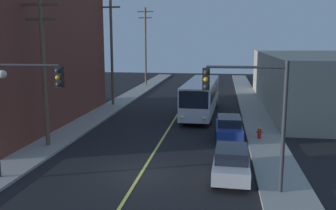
# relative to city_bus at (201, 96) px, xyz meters

# --- Properties ---
(ground_plane) EXTENTS (120.00, 120.00, 0.00)m
(ground_plane) POSITION_rel_city_bus_xyz_m (-2.20, -16.48, -1.82)
(ground_plane) COLOR black
(sidewalk_left) EXTENTS (2.50, 90.00, 0.15)m
(sidewalk_left) POSITION_rel_city_bus_xyz_m (-9.45, -6.48, -1.74)
(sidewalk_left) COLOR gray
(sidewalk_left) RESTS_ON ground
(sidewalk_right) EXTENTS (2.50, 90.00, 0.15)m
(sidewalk_right) POSITION_rel_city_bus_xyz_m (5.05, -6.48, -1.74)
(sidewalk_right) COLOR gray
(sidewalk_right) RESTS_ON ground
(lane_stripe_center) EXTENTS (0.16, 60.00, 0.01)m
(lane_stripe_center) POSITION_rel_city_bus_xyz_m (-2.20, -1.48, -1.81)
(lane_stripe_center) COLOR #D8CC4C
(lane_stripe_center) RESTS_ON ground
(building_left_brick) EXTENTS (10.00, 19.86, 11.18)m
(building_left_brick) POSITION_rel_city_bus_xyz_m (-15.69, -5.95, 3.77)
(building_left_brick) COLOR brown
(building_left_brick) RESTS_ON ground
(building_right_warehouse) EXTENTS (12.00, 27.06, 5.58)m
(building_right_warehouse) POSITION_rel_city_bus_xyz_m (12.30, 5.97, 0.97)
(building_right_warehouse) COLOR gray
(building_right_warehouse) RESTS_ON ground
(city_bus) EXTENTS (3.06, 12.24, 3.20)m
(city_bus) POSITION_rel_city_bus_xyz_m (0.00, 0.00, 0.00)
(city_bus) COLOR silver
(city_bus) RESTS_ON ground
(parked_car_silver) EXTENTS (1.93, 4.45, 1.62)m
(parked_car_silver) POSITION_rel_city_bus_xyz_m (2.54, -16.34, -0.98)
(parked_car_silver) COLOR #B7B7BC
(parked_car_silver) RESTS_ON ground
(parked_car_blue) EXTENTS (1.92, 4.45, 1.62)m
(parked_car_blue) POSITION_rel_city_bus_xyz_m (2.52, -8.53, -0.98)
(parked_car_blue) COLOR navy
(parked_car_blue) RESTS_ON ground
(utility_pole_near) EXTENTS (2.40, 0.28, 9.65)m
(utility_pole_near) POSITION_rel_city_bus_xyz_m (-9.37, -12.46, 3.65)
(utility_pole_near) COLOR brown
(utility_pole_near) RESTS_ON sidewalk_left
(utility_pole_mid) EXTENTS (2.40, 0.28, 11.69)m
(utility_pole_mid) POSITION_rel_city_bus_xyz_m (-9.69, 3.39, 4.71)
(utility_pole_mid) COLOR brown
(utility_pole_mid) RESTS_ON sidewalk_left
(utility_pole_far) EXTENTS (2.40, 0.28, 11.60)m
(utility_pole_far) POSITION_rel_city_bus_xyz_m (-9.75, 21.08, 4.66)
(utility_pole_far) COLOR brown
(utility_pole_far) RESTS_ON sidewalk_left
(traffic_signal_left_corner) EXTENTS (3.75, 0.48, 6.00)m
(traffic_signal_left_corner) POSITION_rel_city_bus_xyz_m (-7.61, -18.33, 2.49)
(traffic_signal_left_corner) COLOR #2D2D33
(traffic_signal_left_corner) RESTS_ON sidewalk_left
(traffic_signal_right_corner) EXTENTS (3.75, 0.48, 6.00)m
(traffic_signal_right_corner) POSITION_rel_city_bus_xyz_m (3.21, -18.16, 2.49)
(traffic_signal_right_corner) COLOR #2D2D33
(traffic_signal_right_corner) RESTS_ON sidewalk_right
(fire_hydrant) EXTENTS (0.44, 0.26, 0.84)m
(fire_hydrant) POSITION_rel_city_bus_xyz_m (4.65, -8.70, -1.23)
(fire_hydrant) COLOR red
(fire_hydrant) RESTS_ON sidewalk_right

